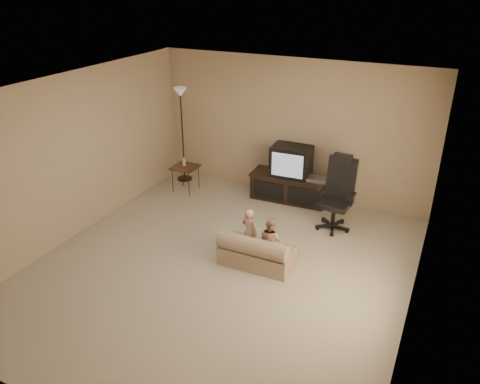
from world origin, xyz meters
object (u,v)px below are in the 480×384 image
Objects in this scene: office_chair at (336,203)px; floor_lamp at (181,114)px; side_table at (185,167)px; tv_stand at (291,178)px; toddler_right at (270,241)px; toddler_left at (249,231)px; child_sofa at (256,253)px.

office_chair is 3.40m from floor_lamp.
floor_lamp is at bearing 124.61° from side_table.
side_table is (-1.92, -0.48, 0.05)m from tv_stand.
office_chair is 2.92m from side_table.
toddler_left is at bearing 5.90° from toddler_right.
floor_lamp is (-2.22, -0.04, 0.92)m from tv_stand.
side_table is at bearing -55.39° from floor_lamp.
tv_stand is 1.19m from office_chair.
tv_stand reaches higher than child_sofa.
toddler_right is at bearing 43.10° from child_sofa.
floor_lamp is 2.50× the size of toddler_left.
office_chair is 0.66× the size of floor_lamp.
toddler_right is (-0.55, -1.42, -0.08)m from office_chair.
child_sofa is at bearing -84.95° from tv_stand.
floor_lamp is 1.79× the size of child_sofa.
floor_lamp is at bearing 138.71° from child_sofa.
floor_lamp reaches higher than toddler_left.
toddler_left is 0.37m from toddler_right.
side_table is 2.82m from child_sofa.
child_sofa is (2.52, -2.16, -1.14)m from floor_lamp.
tv_stand is 2.17× the size of side_table.
child_sofa is at bearing -40.59° from floor_lamp.
side_table is 0.93× the size of toddler_right.
tv_stand is 1.41× the size of child_sofa.
office_chair is 1.65× the size of toddler_left.
child_sofa is at bearing -37.78° from side_table.
side_table is at bearing 141.52° from child_sofa.
toddler_left reaches higher than side_table.
child_sofa is at bearing -110.05° from office_chair.
side_table is 2.85m from toddler_right.
toddler_left is at bearing -36.52° from side_table.
side_table is 2.50m from toddler_left.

